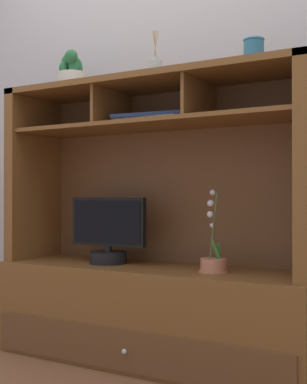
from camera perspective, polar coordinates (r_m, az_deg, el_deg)
The scene contains 9 objects.
floor_plane at distance 2.69m, azimuth 0.00°, elevation -17.93°, with size 6.00×6.00×0.02m, color brown.
back_wall at distance 2.86m, azimuth 2.76°, elevation 11.70°, with size 6.00×0.02×2.80m, color #B3B0B4.
media_console at distance 2.60m, azimuth 0.11°, elevation -9.04°, with size 1.58×0.51×1.36m.
tv_monitor at distance 2.69m, azimuth -4.89°, elevation -4.66°, with size 0.43×0.19×0.33m.
potted_orchid at distance 2.40m, azimuth 6.47°, elevation -7.35°, with size 0.14×0.14×0.37m.
magazine_stack_left at distance 2.62m, azimuth -0.19°, elevation 7.83°, with size 0.38×0.24×0.04m.
diffuser_bottle at distance 2.65m, azimuth 0.18°, elevation 13.00°, with size 0.07×0.07×0.24m.
potted_succulent at distance 2.94m, azimuth -8.77°, elevation 12.31°, with size 0.17×0.17×0.21m.
ceramic_vase at distance 2.41m, azimuth 10.72°, elevation 14.57°, with size 0.09×0.09×0.12m.
Camera 1 is at (1.28, -2.22, 0.80)m, focal length 49.67 mm.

